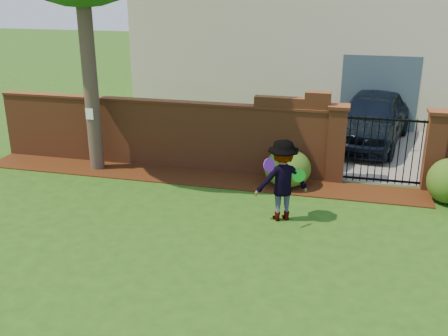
% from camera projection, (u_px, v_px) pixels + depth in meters
% --- Properties ---
extents(ground, '(80.00, 80.00, 0.01)m').
position_uv_depth(ground, '(191.00, 245.00, 9.60)').
color(ground, '#224B12').
rests_on(ground, ground).
extents(mulch_bed, '(11.10, 1.08, 0.03)m').
position_uv_depth(mulch_bed, '(195.00, 177.00, 12.85)').
color(mulch_bed, '#321709').
rests_on(mulch_bed, ground).
extents(brick_wall, '(8.70, 0.31, 2.16)m').
position_uv_depth(brick_wall, '(162.00, 132.00, 13.39)').
color(brick_wall, brown).
rests_on(brick_wall, ground).
extents(pillar_left, '(0.50, 0.50, 1.88)m').
position_uv_depth(pillar_left, '(337.00, 143.00, 12.38)').
color(pillar_left, brown).
rests_on(pillar_left, ground).
extents(pillar_right, '(0.50, 0.50, 1.88)m').
position_uv_depth(pillar_right, '(435.00, 150.00, 11.88)').
color(pillar_right, brown).
rests_on(pillar_right, ground).
extents(iron_gate, '(1.78, 0.03, 1.60)m').
position_uv_depth(iron_gate, '(384.00, 151.00, 12.16)').
color(iron_gate, black).
rests_on(iron_gate, ground).
extents(driveway, '(3.20, 8.00, 0.01)m').
position_uv_depth(driveway, '(376.00, 138.00, 16.10)').
color(driveway, slate).
rests_on(driveway, ground).
extents(house, '(12.40, 6.40, 6.30)m').
position_uv_depth(house, '(312.00, 22.00, 19.25)').
color(house, beige).
rests_on(house, ground).
extents(car, '(2.71, 4.84, 1.56)m').
position_uv_depth(car, '(370.00, 120.00, 15.11)').
color(car, black).
rests_on(car, ground).
extents(paper_notice, '(0.20, 0.01, 0.28)m').
position_uv_depth(paper_notice, '(89.00, 114.00, 12.84)').
color(paper_notice, white).
rests_on(paper_notice, tree).
extents(shrub_left, '(1.10, 1.10, 0.90)m').
position_uv_depth(shrub_left, '(288.00, 168.00, 12.21)').
color(shrub_left, '#245018').
rests_on(shrub_left, ground).
extents(shrub_middle, '(0.91, 0.91, 1.00)m').
position_uv_depth(shrub_middle, '(448.00, 181.00, 11.29)').
color(shrub_middle, '#245018').
rests_on(shrub_middle, ground).
extents(man, '(1.25, 1.02, 1.68)m').
position_uv_depth(man, '(282.00, 181.00, 10.36)').
color(man, gray).
rests_on(man, ground).
extents(frisbee_purple, '(0.23, 0.26, 0.27)m').
position_uv_depth(frisbee_purple, '(269.00, 165.00, 9.81)').
color(frisbee_purple, '#6A1BAA').
rests_on(frisbee_purple, man).
extents(frisbee_green, '(0.28, 0.12, 0.27)m').
position_uv_depth(frisbee_green, '(299.00, 176.00, 10.25)').
color(frisbee_green, green).
rests_on(frisbee_green, man).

